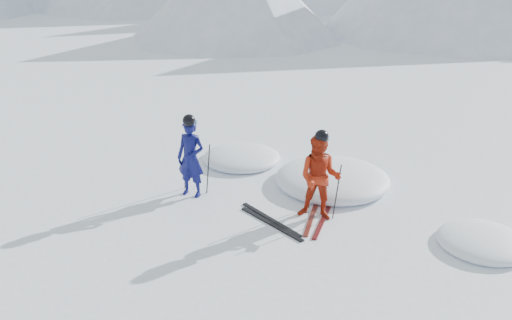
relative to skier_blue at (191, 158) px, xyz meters
The scene contains 12 objects.
ground 3.50m from the skier_blue, ahead, with size 160.00×160.00×0.00m, color white.
skier_blue is the anchor object (origin of this frame).
skier_red 2.75m from the skier_blue, ahead, with size 0.82×0.64×1.68m, color #A9240D.
pole_blue_left 0.43m from the skier_blue, 153.43° to the left, with size 0.02×0.02×1.11m, color black.
pole_blue_right 0.45m from the skier_blue, 45.00° to the left, with size 0.02×0.02×1.11m, color black.
pole_red_left 2.53m from the skier_blue, 16.73° to the left, with size 0.02×0.02×1.12m, color black.
pole_red_right 3.08m from the skier_blue, 11.72° to the left, with size 0.02×0.02×1.12m, color black.
ski_worn_left 2.75m from the skier_blue, 10.38° to the left, with size 0.09×1.70×0.03m, color black.
ski_worn_right 2.98m from the skier_blue, ahead, with size 0.09×1.70×0.03m, color black.
ski_loose_a 2.14m from the skier_blue, ahead, with size 0.09×1.70×0.03m, color black.
ski_loose_b 2.25m from the skier_blue, ahead, with size 0.09×1.70×0.03m, color black.
snow_lumps 3.15m from the skier_blue, 34.82° to the left, with size 9.08×5.07×0.55m.
Camera 1 is at (3.26, -7.64, 4.93)m, focal length 38.00 mm.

